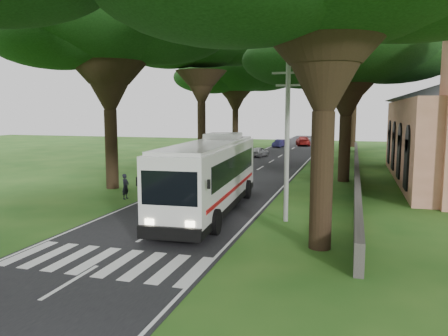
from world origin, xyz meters
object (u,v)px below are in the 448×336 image
object	(u,v)px
pole_far	(330,121)
distant_car_a	(259,152)
pedestrian	(125,186)
pole_mid	(319,126)
distant_car_b	(280,143)
coach_bus	(210,175)
pole_near	(287,139)
distant_car_c	(303,141)

from	to	relation	value
pole_far	distant_car_a	bearing A→B (deg)	-129.83
distant_car_a	pedestrian	bearing A→B (deg)	95.81
pole_mid	distant_car_b	distance (m)	27.06
coach_bus	distant_car_b	distance (m)	44.90
pedestrian	pole_mid	bearing A→B (deg)	-27.66
pole_near	distant_car_a	world-z (taller)	pole_near
distant_car_b	distant_car_a	bearing A→B (deg)	-78.24
pole_far	pole_mid	bearing A→B (deg)	-90.00
pole_mid	coach_bus	xyz separation A→B (m)	(-4.33, -19.09, -2.10)
pole_near	pole_mid	bearing A→B (deg)	90.00
coach_bus	distant_car_b	bearing A→B (deg)	90.71
coach_bus	pedestrian	world-z (taller)	coach_bus
coach_bus	distant_car_c	size ratio (longest dim) A/B	2.59
distant_car_a	distant_car_b	distance (m)	15.10
distant_car_c	pole_mid	bearing A→B (deg)	87.70
distant_car_a	distant_car_c	world-z (taller)	distant_car_c
distant_car_b	pedestrian	xyz separation A→B (m)	(-2.76, -42.92, 0.19)
pole_near	coach_bus	world-z (taller)	pole_near
pole_far	pedestrian	bearing A→B (deg)	-105.89
distant_car_a	distant_car_c	bearing A→B (deg)	-88.03
pole_near	pedestrian	distance (m)	11.46
pole_far	distant_car_c	size ratio (longest dim) A/B	1.56
distant_car_b	distant_car_c	size ratio (longest dim) A/B	0.70
pole_near	pole_mid	xyz separation A→B (m)	(0.00, 20.00, 0.00)
pole_mid	pole_near	bearing A→B (deg)	-90.00
pole_near	distant_car_a	bearing A→B (deg)	104.47
distant_car_c	coach_bus	bearing A→B (deg)	79.15
pole_mid	pedestrian	size ratio (longest dim) A/B	4.98
distant_car_a	distant_car_c	xyz separation A→B (m)	(3.18, 19.17, 0.14)
pole_mid	pole_far	size ratio (longest dim) A/B	1.00
pole_near	distant_car_b	size ratio (longest dim) A/B	2.24
pole_near	pedestrian	xyz separation A→B (m)	(-10.61, 2.73, -3.38)
pole_far	coach_bus	distance (m)	39.38
pole_mid	distant_car_c	distance (m)	30.28
pole_near	distant_car_b	xyz separation A→B (m)	(-7.85, 45.65, -3.56)
pole_far	distant_car_c	bearing A→B (deg)	115.82
distant_car_a	pole_mid	bearing A→B (deg)	138.18
pole_mid	distant_car_c	world-z (taller)	pole_mid
distant_car_c	pole_near	bearing A→B (deg)	84.11
pole_far	pedestrian	xyz separation A→B (m)	(-10.61, -37.27, -3.38)
pole_mid	pole_far	xyz separation A→B (m)	(0.00, 20.00, 0.00)
pole_near	distant_car_c	size ratio (longest dim) A/B	1.56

